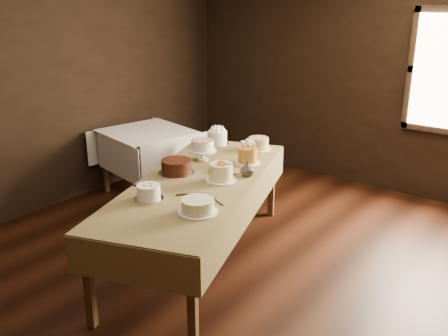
{
  "coord_description": "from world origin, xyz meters",
  "views": [
    {
      "loc": [
        2.68,
        -3.28,
        2.48
      ],
      "look_at": [
        0.0,
        0.2,
        0.95
      ],
      "focal_mm": 40.73,
      "sensor_mm": 36.0,
      "label": 1
    }
  ],
  "objects_px": {
    "cake_speckled": "(259,144)",
    "cake_server_b": "(219,203)",
    "cake_lattice": "(203,151)",
    "cake_cream": "(198,206)",
    "cake_server_e": "(150,187)",
    "cake_flowers": "(221,173)",
    "cake_swirl": "(149,193)",
    "cake_server_a": "(195,194)",
    "display_table": "(198,187)",
    "cake_server_d": "(240,173)",
    "cake_caramel": "(248,156)",
    "side_table": "(147,139)",
    "cake_chocolate": "(176,167)",
    "flower_vase": "(247,169)",
    "cake_server_c": "(210,168)",
    "cake_meringue": "(217,138)"
  },
  "relations": [
    {
      "from": "cake_server_b",
      "to": "flower_vase",
      "type": "height_order",
      "value": "flower_vase"
    },
    {
      "from": "cake_meringue",
      "to": "cake_server_b",
      "type": "bearing_deg",
      "value": -51.35
    },
    {
      "from": "cake_lattice",
      "to": "cake_server_d",
      "type": "distance_m",
      "value": 0.57
    },
    {
      "from": "cake_speckled",
      "to": "flower_vase",
      "type": "relative_size",
      "value": 2.17
    },
    {
      "from": "cake_cream",
      "to": "cake_server_a",
      "type": "xyz_separation_m",
      "value": [
        -0.27,
        0.28,
        -0.05
      ]
    },
    {
      "from": "cake_speckled",
      "to": "cake_chocolate",
      "type": "height_order",
      "value": "cake_chocolate"
    },
    {
      "from": "cake_caramel",
      "to": "cake_server_b",
      "type": "height_order",
      "value": "cake_caramel"
    },
    {
      "from": "cake_cream",
      "to": "cake_server_e",
      "type": "xyz_separation_m",
      "value": [
        -0.69,
        0.15,
        -0.05
      ]
    },
    {
      "from": "cake_meringue",
      "to": "cake_server_e",
      "type": "distance_m",
      "value": 1.47
    },
    {
      "from": "cake_caramel",
      "to": "cake_chocolate",
      "type": "distance_m",
      "value": 0.76
    },
    {
      "from": "side_table",
      "to": "cake_server_a",
      "type": "bearing_deg",
      "value": -33.39
    },
    {
      "from": "display_table",
      "to": "cake_cream",
      "type": "relative_size",
      "value": 8.88
    },
    {
      "from": "cake_server_e",
      "to": "cake_flowers",
      "type": "bearing_deg",
      "value": 33.39
    },
    {
      "from": "side_table",
      "to": "cake_speckled",
      "type": "xyz_separation_m",
      "value": [
        1.54,
        0.22,
        0.16
      ]
    },
    {
      "from": "cake_flowers",
      "to": "cake_server_a",
      "type": "distance_m",
      "value": 0.4
    },
    {
      "from": "cake_lattice",
      "to": "cake_cream",
      "type": "relative_size",
      "value": 0.89
    },
    {
      "from": "cake_server_b",
      "to": "cake_server_a",
      "type": "bearing_deg",
      "value": -162.54
    },
    {
      "from": "cake_speckled",
      "to": "cake_server_c",
      "type": "bearing_deg",
      "value": -91.61
    },
    {
      "from": "cake_caramel",
      "to": "cake_server_d",
      "type": "bearing_deg",
      "value": -67.21
    },
    {
      "from": "cake_speckled",
      "to": "cake_server_b",
      "type": "bearing_deg",
      "value": -68.04
    },
    {
      "from": "display_table",
      "to": "cake_server_c",
      "type": "height_order",
      "value": "cake_server_c"
    },
    {
      "from": "cake_lattice",
      "to": "cake_server_c",
      "type": "distance_m",
      "value": 0.29
    },
    {
      "from": "cake_chocolate",
      "to": "side_table",
      "type": "bearing_deg",
      "value": 145.91
    },
    {
      "from": "display_table",
      "to": "flower_vase",
      "type": "relative_size",
      "value": 20.05
    },
    {
      "from": "cake_lattice",
      "to": "flower_vase",
      "type": "xyz_separation_m",
      "value": [
        0.65,
        -0.11,
        -0.03
      ]
    },
    {
      "from": "side_table",
      "to": "cake_flowers",
      "type": "distance_m",
      "value": 2.0
    },
    {
      "from": "cake_caramel",
      "to": "side_table",
      "type": "bearing_deg",
      "value": 171.7
    },
    {
      "from": "cake_speckled",
      "to": "cake_server_b",
      "type": "height_order",
      "value": "cake_speckled"
    },
    {
      "from": "cake_swirl",
      "to": "cake_cream",
      "type": "bearing_deg",
      "value": 5.43
    },
    {
      "from": "cake_chocolate",
      "to": "cake_server_e",
      "type": "bearing_deg",
      "value": -81.39
    },
    {
      "from": "cake_cream",
      "to": "flower_vase",
      "type": "relative_size",
      "value": 2.26
    },
    {
      "from": "cake_server_a",
      "to": "flower_vase",
      "type": "height_order",
      "value": "flower_vase"
    },
    {
      "from": "cake_caramel",
      "to": "cake_flowers",
      "type": "distance_m",
      "value": 0.58
    },
    {
      "from": "cake_meringue",
      "to": "cake_server_b",
      "type": "height_order",
      "value": "cake_meringue"
    },
    {
      "from": "cake_chocolate",
      "to": "flower_vase",
      "type": "xyz_separation_m",
      "value": [
        0.58,
        0.36,
        0.01
      ]
    },
    {
      "from": "cake_server_c",
      "to": "cake_server_b",
      "type": "bearing_deg",
      "value": -172.25
    },
    {
      "from": "cake_swirl",
      "to": "cake_server_e",
      "type": "distance_m",
      "value": 0.28
    },
    {
      "from": "cake_lattice",
      "to": "cake_server_e",
      "type": "relative_size",
      "value": 1.19
    },
    {
      "from": "cake_chocolate",
      "to": "cake_flowers",
      "type": "height_order",
      "value": "cake_flowers"
    },
    {
      "from": "cake_meringue",
      "to": "cake_server_c",
      "type": "xyz_separation_m",
      "value": [
        0.44,
        -0.68,
        -0.07
      ]
    },
    {
      "from": "cake_server_a",
      "to": "cake_server_b",
      "type": "xyz_separation_m",
      "value": [
        0.29,
        -0.03,
        0.0
      ]
    },
    {
      "from": "cake_flowers",
      "to": "cake_speckled",
      "type": "bearing_deg",
      "value": 105.14
    },
    {
      "from": "cake_speckled",
      "to": "cake_server_a",
      "type": "height_order",
      "value": "cake_speckled"
    },
    {
      "from": "cake_meringue",
      "to": "cake_server_a",
      "type": "height_order",
      "value": "cake_meringue"
    },
    {
      "from": "cake_flowers",
      "to": "cake_server_a",
      "type": "relative_size",
      "value": 1.28
    },
    {
      "from": "cake_server_c",
      "to": "cake_server_d",
      "type": "height_order",
      "value": "same"
    },
    {
      "from": "cake_caramel",
      "to": "cake_server_a",
      "type": "relative_size",
      "value": 1.08
    },
    {
      "from": "cake_server_e",
      "to": "cake_speckled",
      "type": "bearing_deg",
      "value": 66.17
    },
    {
      "from": "cake_meringue",
      "to": "cake_server_d",
      "type": "relative_size",
      "value": 1.09
    },
    {
      "from": "cake_server_b",
      "to": "cake_server_d",
      "type": "xyz_separation_m",
      "value": [
        -0.28,
        0.69,
        0.0
      ]
    }
  ]
}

